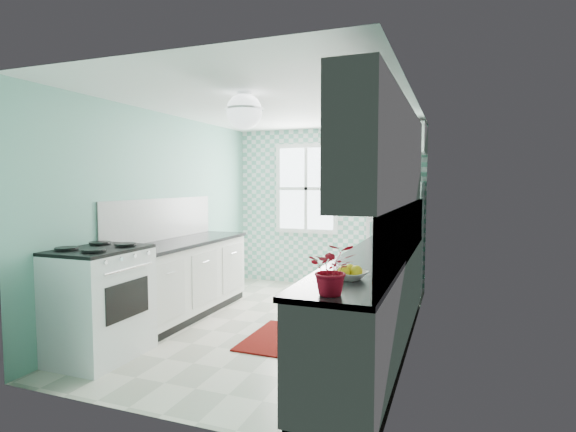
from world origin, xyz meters
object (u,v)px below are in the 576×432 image
at_px(potted_plant, 332,269).
at_px(sink, 388,246).
at_px(ceiling_light, 244,111).
at_px(fridge, 396,240).
at_px(stove, 99,301).
at_px(microwave, 397,171).
at_px(fruit_bowl, 349,275).

bearing_deg(potted_plant, sink, 89.90).
relative_size(ceiling_light, potted_plant, 1.06).
xyz_separation_m(ceiling_light, fridge, (1.11, 2.62, -1.49)).
distance_m(stove, potted_plant, 2.53).
relative_size(ceiling_light, microwave, 0.64).
distance_m(fruit_bowl, potted_plant, 0.50).
xyz_separation_m(sink, microwave, (-0.09, 1.43, 0.88)).
xyz_separation_m(ceiling_light, potted_plant, (1.20, -1.23, -1.22)).
relative_size(sink, microwave, 0.98).
xyz_separation_m(fridge, stove, (-2.31, -3.29, -0.30)).
bearing_deg(stove, potted_plant, -13.50).
xyz_separation_m(fruit_bowl, potted_plant, (0.00, -0.48, 0.13)).
distance_m(ceiling_light, potted_plant, 2.10).
height_order(stove, potted_plant, potted_plant).
relative_size(stove, microwave, 1.88).
distance_m(sink, potted_plant, 2.43).
relative_size(ceiling_light, sink, 0.66).
bearing_deg(fridge, potted_plant, -88.70).
relative_size(fruit_bowl, potted_plant, 0.75).
bearing_deg(fruit_bowl, potted_plant, -90.00).
height_order(sink, potted_plant, sink).
xyz_separation_m(fruit_bowl, microwave, (-0.09, 3.36, 0.84)).
height_order(stove, microwave, microwave).
xyz_separation_m(fridge, sink, (0.09, -1.43, 0.10)).
distance_m(fridge, potted_plant, 3.86).
height_order(fridge, fruit_bowl, fridge).
relative_size(sink, fruit_bowl, 2.15).
bearing_deg(microwave, stove, 55.63).
bearing_deg(ceiling_light, microwave, 67.04).
bearing_deg(fridge, stove, -125.14).
distance_m(sink, fruit_bowl, 1.94).
bearing_deg(ceiling_light, potted_plant, -45.61).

